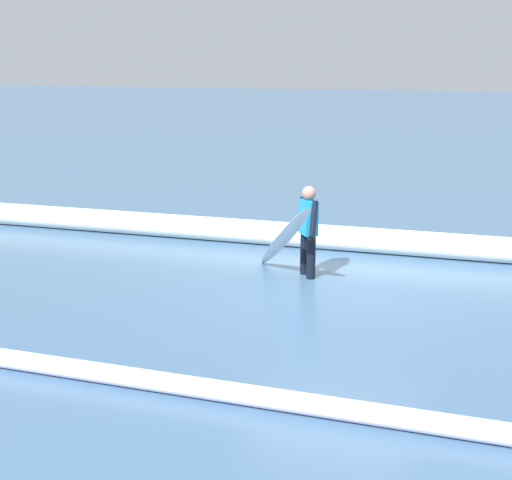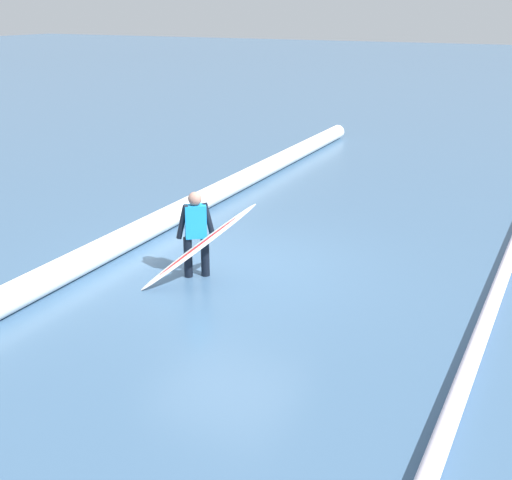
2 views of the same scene
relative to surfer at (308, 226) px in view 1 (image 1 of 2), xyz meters
name	(u,v)px [view 1 (image 1 of 2)]	position (x,y,z in m)	size (l,w,h in m)	color
ground_plane	(338,284)	(-0.55, 0.24, -0.80)	(147.32, 147.32, 0.00)	#3F6185
surfer	(308,226)	(0.00, 0.00, 0.00)	(0.37, 0.58, 1.43)	black
surfboard	(284,238)	(0.31, 0.24, -0.16)	(1.43, 1.62, 1.33)	white
wave_crest_foreground	(417,244)	(-1.42, -1.84, -0.58)	(0.44, 0.44, 22.28)	white
wave_crest_midground	(141,379)	(0.45, 4.57, -0.69)	(0.21, 0.21, 21.03)	white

